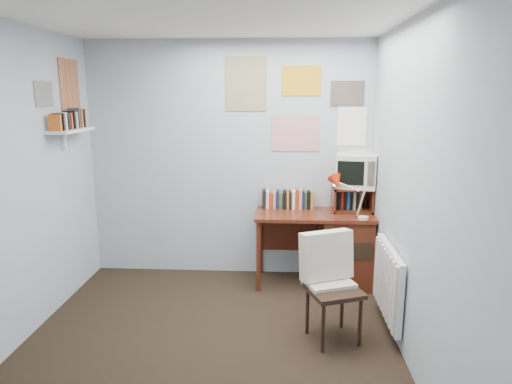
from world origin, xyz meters
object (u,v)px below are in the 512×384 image
(desk, at_px, (340,246))
(radiator, at_px, (388,282))
(wall_shelf, at_px, (71,130))
(tv_riser, at_px, (352,199))
(desk_chair, at_px, (334,291))
(desk_lamp, at_px, (364,201))
(crt_tv, at_px, (357,169))

(desk, relative_size, radiator, 1.50)
(radiator, relative_size, wall_shelf, 1.29)
(desk, distance_m, wall_shelf, 2.87)
(tv_riser, bearing_deg, desk, -137.04)
(tv_riser, height_order, wall_shelf, wall_shelf)
(desk_chair, distance_m, radiator, 0.51)
(radiator, bearing_deg, tv_riser, 99.28)
(desk_lamp, distance_m, crt_tv, 0.43)
(tv_riser, distance_m, radiator, 1.15)
(desk_chair, distance_m, wall_shelf, 2.78)
(desk_lamp, bearing_deg, radiator, -76.83)
(desk_chair, xyz_separation_m, desk_lamp, (0.37, 0.91, 0.52))
(desk, xyz_separation_m, tv_riser, (0.12, 0.11, 0.48))
(desk_lamp, bearing_deg, desk_chair, -107.05)
(crt_tv, bearing_deg, desk, -128.00)
(crt_tv, height_order, wall_shelf, wall_shelf)
(tv_riser, relative_size, wall_shelf, 0.65)
(desk_chair, relative_size, tv_riser, 2.11)
(tv_riser, bearing_deg, desk_lamp, -78.71)
(crt_tv, bearing_deg, tv_riser, -139.25)
(desk_lamp, height_order, crt_tv, crt_tv)
(desk, distance_m, crt_tv, 0.82)
(desk_chair, relative_size, wall_shelf, 1.36)
(crt_tv, relative_size, wall_shelf, 0.64)
(desk, bearing_deg, crt_tv, 40.09)
(desk_lamp, distance_m, tv_riser, 0.34)
(desk, distance_m, desk_lamp, 0.61)
(desk_chair, bearing_deg, tv_riser, 55.84)
(desk_lamp, height_order, wall_shelf, wall_shelf)
(desk, relative_size, tv_riser, 3.00)
(radiator, distance_m, wall_shelf, 3.15)
(desk, relative_size, wall_shelf, 1.94)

